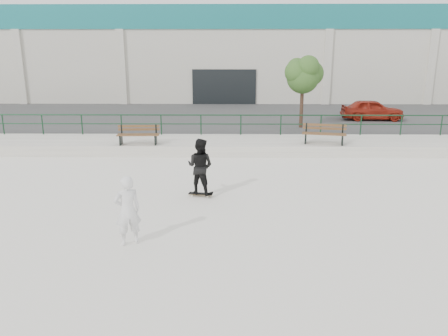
{
  "coord_description": "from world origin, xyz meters",
  "views": [
    {
      "loc": [
        0.43,
        -10.87,
        4.6
      ],
      "look_at": [
        0.27,
        2.0,
        1.13
      ],
      "focal_mm": 35.0,
      "sensor_mm": 36.0,
      "label": 1
    }
  ],
  "objects_px": {
    "skateboard": "(200,194)",
    "seated_skater": "(128,211)",
    "bench_right": "(324,134)",
    "red_car": "(372,110)",
    "bench_left": "(138,135)",
    "standing_skater": "(200,166)",
    "tree": "(304,74)"
  },
  "relations": [
    {
      "from": "bench_left",
      "to": "seated_skater",
      "type": "bearing_deg",
      "value": -82.71
    },
    {
      "from": "bench_right",
      "to": "seated_skater",
      "type": "bearing_deg",
      "value": -112.84
    },
    {
      "from": "bench_left",
      "to": "skateboard",
      "type": "xyz_separation_m",
      "value": [
        3.17,
        -5.8,
        -0.85
      ]
    },
    {
      "from": "seated_skater",
      "to": "bench_left",
      "type": "bearing_deg",
      "value": -104.58
    },
    {
      "from": "seated_skater",
      "to": "standing_skater",
      "type": "bearing_deg",
      "value": -136.93
    },
    {
      "from": "bench_right",
      "to": "skateboard",
      "type": "bearing_deg",
      "value": -118.97
    },
    {
      "from": "bench_left",
      "to": "bench_right",
      "type": "height_order",
      "value": "bench_right"
    },
    {
      "from": "standing_skater",
      "to": "tree",
      "type": "bearing_deg",
      "value": -93.09
    },
    {
      "from": "skateboard",
      "to": "standing_skater",
      "type": "relative_size",
      "value": 0.44
    },
    {
      "from": "tree",
      "to": "red_car",
      "type": "xyz_separation_m",
      "value": [
        4.72,
        2.71,
        -2.28
      ]
    },
    {
      "from": "bench_right",
      "to": "standing_skater",
      "type": "relative_size",
      "value": 1.11
    },
    {
      "from": "bench_right",
      "to": "skateboard",
      "type": "distance_m",
      "value": 8.04
    },
    {
      "from": "standing_skater",
      "to": "red_car",
      "type": "bearing_deg",
      "value": -104.11
    },
    {
      "from": "seated_skater",
      "to": "skateboard",
      "type": "bearing_deg",
      "value": -136.93
    },
    {
      "from": "bench_left",
      "to": "standing_skater",
      "type": "relative_size",
      "value": 1.04
    },
    {
      "from": "standing_skater",
      "to": "seated_skater",
      "type": "xyz_separation_m",
      "value": [
        -1.51,
        -3.67,
        -0.14
      ]
    },
    {
      "from": "tree",
      "to": "standing_skater",
      "type": "height_order",
      "value": "tree"
    },
    {
      "from": "bench_left",
      "to": "bench_right",
      "type": "distance_m",
      "value": 8.41
    },
    {
      "from": "tree",
      "to": "seated_skater",
      "type": "xyz_separation_m",
      "value": [
        -6.42,
        -14.1,
        -2.54
      ]
    },
    {
      "from": "seated_skater",
      "to": "bench_right",
      "type": "bearing_deg",
      "value": -149.34
    },
    {
      "from": "red_car",
      "to": "standing_skater",
      "type": "distance_m",
      "value": 16.29
    },
    {
      "from": "bench_right",
      "to": "red_car",
      "type": "height_order",
      "value": "red_car"
    },
    {
      "from": "skateboard",
      "to": "seated_skater",
      "type": "height_order",
      "value": "seated_skater"
    },
    {
      "from": "bench_right",
      "to": "standing_skater",
      "type": "height_order",
      "value": "standing_skater"
    },
    {
      "from": "bench_right",
      "to": "tree",
      "type": "height_order",
      "value": "tree"
    },
    {
      "from": "bench_left",
      "to": "skateboard",
      "type": "relative_size",
      "value": 2.36
    },
    {
      "from": "tree",
      "to": "skateboard",
      "type": "relative_size",
      "value": 4.83
    },
    {
      "from": "skateboard",
      "to": "standing_skater",
      "type": "bearing_deg",
      "value": 0.0
    },
    {
      "from": "bench_left",
      "to": "red_car",
      "type": "height_order",
      "value": "red_car"
    },
    {
      "from": "bench_left",
      "to": "bench_right",
      "type": "relative_size",
      "value": 0.94
    },
    {
      "from": "red_car",
      "to": "skateboard",
      "type": "distance_m",
      "value": 16.33
    },
    {
      "from": "bench_left",
      "to": "seated_skater",
      "type": "xyz_separation_m",
      "value": [
        1.66,
        -9.47,
        -0.06
      ]
    }
  ]
}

